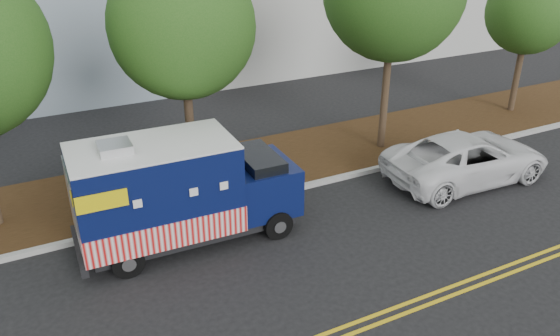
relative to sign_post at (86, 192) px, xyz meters
name	(u,v)px	position (x,y,z in m)	size (l,w,h in m)	color
ground	(221,236)	(3.04, -1.88, -1.20)	(120.00, 120.00, 0.00)	black
curb	(204,210)	(3.04, -0.48, -1.12)	(120.00, 0.18, 0.15)	#9E9E99
mulch_strip	(181,181)	(3.04, 1.62, -1.12)	(120.00, 4.00, 0.15)	black
tree_b	(182,26)	(3.29, 1.05, 3.84)	(4.07, 4.07, 7.09)	#38281C
tree_d	(529,12)	(17.62, 1.58, 3.03)	(3.35, 3.35, 5.92)	#38281C
sign_post	(86,192)	(0.00, 0.00, 0.00)	(0.06, 0.06, 2.40)	#473828
food_truck	(177,195)	(2.01, -1.59, 0.18)	(5.86, 2.36, 3.05)	black
white_car	(467,158)	(11.32, -2.26, -0.43)	(2.54, 5.51, 1.53)	white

